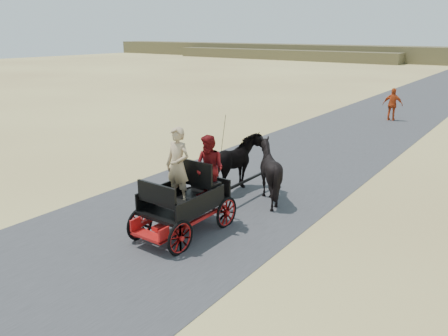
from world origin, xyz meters
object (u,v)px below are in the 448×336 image
Objects in this scene: carriage at (184,218)px; horse_left at (237,165)px; pedestrian at (393,104)px; horse_right at (269,171)px.

horse_left is at bearing 100.39° from carriage.
pedestrian is at bearing -92.34° from horse_left.
horse_right is at bearing -180.00° from horse_left.
pedestrian is (-0.53, 13.89, 0.01)m from horse_right.
carriage is 1.20× the size of horse_left.
carriage is at bearing 84.01° from pedestrian.
horse_left is at bearing 0.00° from horse_right.
carriage is 1.41× the size of horse_right.
horse_left is 1.18× the size of horse_right.
horse_right is 0.98× the size of pedestrian.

